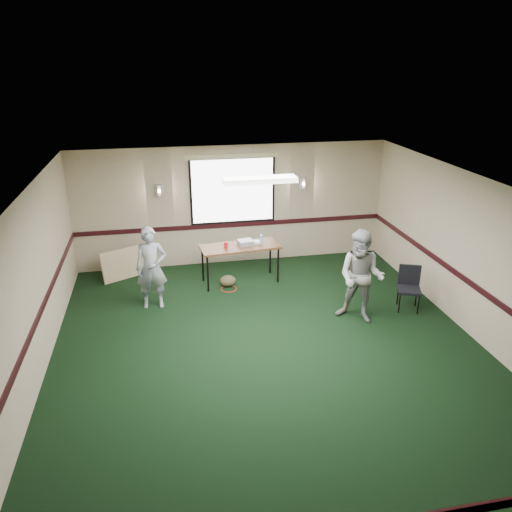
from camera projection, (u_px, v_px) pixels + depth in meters
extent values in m
plane|color=black|center=(271.00, 354.00, 8.08)|extent=(8.00, 8.00, 0.00)
plane|color=#C8AF90|center=(233.00, 206.00, 11.21)|extent=(7.00, 0.00, 7.00)
plane|color=#C8AF90|center=(386.00, 486.00, 3.93)|extent=(7.00, 0.00, 7.00)
plane|color=#C8AF90|center=(28.00, 299.00, 6.94)|extent=(0.00, 8.00, 8.00)
plane|color=#C8AF90|center=(480.00, 261.00, 8.20)|extent=(0.00, 8.00, 8.00)
plane|color=silver|center=(274.00, 192.00, 7.06)|extent=(8.00, 8.00, 0.00)
cube|color=black|center=(233.00, 225.00, 11.36)|extent=(7.00, 0.03, 0.10)
cube|color=black|center=(34.00, 327.00, 7.11)|extent=(0.03, 8.00, 0.10)
cube|color=black|center=(474.00, 286.00, 8.36)|extent=(0.03, 8.00, 0.10)
cube|color=black|center=(233.00, 191.00, 11.05)|extent=(1.90, 0.01, 1.50)
cube|color=white|center=(233.00, 191.00, 11.05)|extent=(1.80, 0.02, 1.40)
cube|color=beige|center=(232.00, 156.00, 10.76)|extent=(2.05, 0.08, 0.10)
cylinder|color=silver|center=(159.00, 190.00, 10.70)|extent=(0.16, 0.16, 0.25)
cylinder|color=silver|center=(303.00, 183.00, 11.27)|extent=(0.16, 0.16, 0.25)
cube|color=white|center=(260.00, 180.00, 7.99)|extent=(1.20, 0.32, 0.08)
cube|color=#502916|center=(240.00, 247.00, 10.36)|extent=(1.70, 0.82, 0.04)
cylinder|color=black|center=(208.00, 274.00, 10.07)|extent=(0.04, 0.04, 0.77)
cylinder|color=black|center=(278.00, 265.00, 10.48)|extent=(0.04, 0.04, 0.77)
cylinder|color=black|center=(203.00, 264.00, 10.54)|extent=(0.04, 0.04, 0.77)
cylinder|color=black|center=(270.00, 256.00, 10.95)|extent=(0.04, 0.04, 0.77)
cube|color=#9B9AA2|center=(245.00, 243.00, 10.38)|extent=(0.34, 0.30, 0.10)
cube|color=white|center=(257.00, 242.00, 10.48)|extent=(0.21, 0.17, 0.05)
cylinder|color=red|center=(226.00, 245.00, 10.22)|extent=(0.08, 0.08, 0.12)
cylinder|color=#84AFD9|center=(261.00, 240.00, 10.38)|extent=(0.06, 0.06, 0.21)
ellipsoid|color=#443B27|center=(228.00, 281.00, 10.39)|extent=(0.40, 0.35, 0.24)
torus|color=red|center=(229.00, 289.00, 10.30)|extent=(0.35, 0.35, 0.02)
cube|color=tan|center=(130.00, 262.00, 10.80)|extent=(1.23, 0.77, 0.66)
cube|color=black|center=(409.00, 290.00, 9.35)|extent=(0.52, 0.52, 0.05)
cube|color=black|center=(409.00, 275.00, 9.45)|extent=(0.39, 0.19, 0.41)
cylinder|color=black|center=(399.00, 304.00, 9.30)|extent=(0.03, 0.03, 0.38)
cylinder|color=black|center=(418.00, 305.00, 9.25)|extent=(0.03, 0.03, 0.38)
cylinder|color=black|center=(398.00, 295.00, 9.62)|extent=(0.03, 0.03, 0.38)
cylinder|color=black|center=(416.00, 297.00, 9.56)|extent=(0.03, 0.03, 0.38)
imported|color=#3F528B|center=(151.00, 268.00, 9.33)|extent=(0.59, 0.40, 1.59)
imported|color=#6F85AD|center=(361.00, 277.00, 8.82)|extent=(1.05, 1.02, 1.71)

